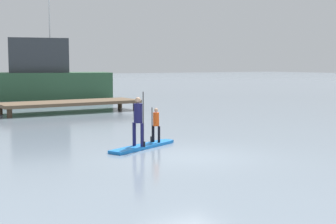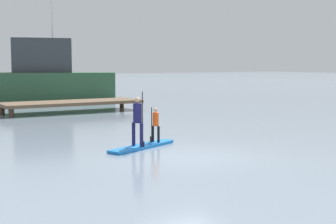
{
  "view_description": "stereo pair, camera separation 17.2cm",
  "coord_description": "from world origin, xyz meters",
  "px_view_note": "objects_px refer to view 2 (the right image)",
  "views": [
    {
      "loc": [
        -8.26,
        -11.94,
        2.81
      ],
      "look_at": [
        1.42,
        3.36,
        0.99
      ],
      "focal_mm": 51.21,
      "sensor_mm": 36.0,
      "label": 1
    },
    {
      "loc": [
        -8.12,
        -12.03,
        2.81
      ],
      "look_at": [
        1.42,
        3.36,
        0.99
      ],
      "focal_mm": 51.21,
      "sensor_mm": 36.0,
      "label": 2
    }
  ],
  "objects_px": {
    "paddleboard_near": "(143,146)",
    "fishing_boat_white_large": "(26,79)",
    "paddler_adult": "(138,118)",
    "paddler_child_solo": "(155,123)"
  },
  "relations": [
    {
      "from": "paddler_child_solo",
      "to": "fishing_boat_white_large",
      "type": "xyz_separation_m",
      "value": [
        2.32,
        24.68,
        0.85
      ]
    },
    {
      "from": "paddler_adult",
      "to": "paddler_child_solo",
      "type": "height_order",
      "value": "paddler_adult"
    },
    {
      "from": "paddleboard_near",
      "to": "paddler_adult",
      "type": "xyz_separation_m",
      "value": [
        -0.26,
        -0.12,
        0.98
      ]
    },
    {
      "from": "paddler_adult",
      "to": "paddler_child_solo",
      "type": "bearing_deg",
      "value": 23.66
    },
    {
      "from": "paddleboard_near",
      "to": "fishing_boat_white_large",
      "type": "height_order",
      "value": "fishing_boat_white_large"
    },
    {
      "from": "paddleboard_near",
      "to": "fishing_boat_white_large",
      "type": "distance_m",
      "value": 25.19
    },
    {
      "from": "paddler_child_solo",
      "to": "fishing_boat_white_large",
      "type": "bearing_deg",
      "value": 84.63
    },
    {
      "from": "paddleboard_near",
      "to": "paddler_child_solo",
      "type": "bearing_deg",
      "value": 23.52
    },
    {
      "from": "paddler_child_solo",
      "to": "fishing_boat_white_large",
      "type": "distance_m",
      "value": 24.8
    },
    {
      "from": "paddleboard_near",
      "to": "fishing_boat_white_large",
      "type": "xyz_separation_m",
      "value": [
        2.97,
        24.96,
        1.57
      ]
    }
  ]
}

